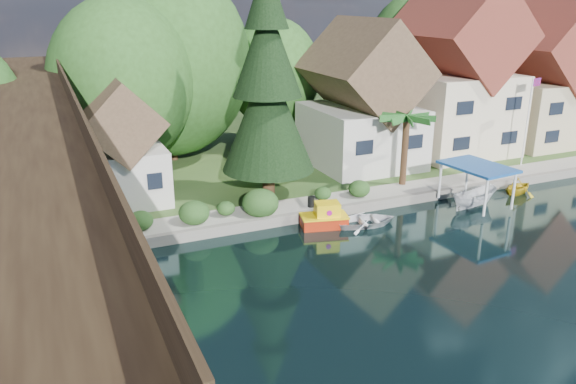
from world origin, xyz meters
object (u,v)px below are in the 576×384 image
house_center (455,80)px  boat_yellow (519,185)px  flagpole (529,113)px  boat_white_a (366,219)px  trestle_bridge (32,180)px  boat_canopy (475,189)px  house_right (540,83)px  shed (122,151)px  palm_tree (407,120)px  tugboat (325,217)px  house_left (362,105)px  conifer (267,88)px

house_center → boat_yellow: (-1.96, -9.91, -5.75)m
flagpole → boat_yellow: (-4.18, -3.85, -3.99)m
boat_white_a → trestle_bridge: bearing=100.8°
trestle_bridge → boat_canopy: size_ratio=9.49×
trestle_bridge → boat_white_a: bearing=2.6°
house_right → shed: bearing=-177.6°
house_right → palm_tree: size_ratio=2.38×
flagpole → tugboat: flagpole is taller
shed → flagpole: size_ratio=1.16×
tugboat → boat_yellow: size_ratio=1.19×
palm_tree → boat_yellow: 9.05m
house_left → boat_white_a: size_ratio=3.02×
palm_tree → boat_white_a: size_ratio=1.43×
house_center → tugboat: size_ratio=4.61×
conifer → boat_yellow: (16.31, -5.41, -6.85)m
trestle_bridge → boat_yellow: bearing=2.7°
house_left → shed: bearing=-175.2°
flagpole → boat_canopy: size_ratio=1.46×
boat_canopy → palm_tree: bearing=119.0°
trestle_bridge → house_left: 25.42m
house_center → boat_yellow: size_ratio=5.49×
shed → house_center: bearing=4.2°
house_left → boat_canopy: 11.21m
boat_white_a → palm_tree: bearing=-43.9°
house_left → palm_tree: (0.03, -5.76, -0.07)m
palm_tree → boat_yellow: bearing=-27.5°
house_left → palm_tree: 5.76m
house_right → shed: (-36.00, -1.50, -1.95)m
house_right → flagpole: 8.84m
shed → boat_canopy: (20.49, -8.69, -2.62)m
house_left → tugboat: (-7.83, -9.24, -4.54)m
house_right → flagpole: bearing=-140.6°
boat_canopy → house_center: bearing=58.7°
boat_yellow → house_left: bearing=24.5°
trestle_bridge → flagpole: size_ratio=6.52×
shed → boat_yellow: 26.45m
house_left → flagpole: bearing=-26.4°
house_center → palm_tree: house_center is taller
house_right → shed: size_ratio=1.59×
house_center → boat_canopy: (-6.51, -10.70, -5.21)m
trestle_bridge → shed: 10.69m
house_left → boat_white_a: 12.36m
tugboat → boat_canopy: boat_canopy is taller
shed → boat_canopy: 22.41m
house_left → tugboat: size_ratio=3.66×
house_center → conifer: 18.85m
house_right → tugboat: bearing=-160.3°
palm_tree → boat_white_a: 8.38m
shed → conifer: 9.80m
house_left → house_center: house_center is taller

